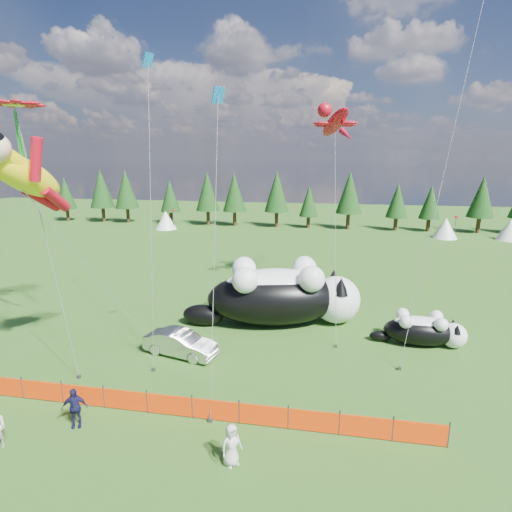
{
  "coord_description": "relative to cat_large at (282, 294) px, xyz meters",
  "views": [
    {
      "loc": [
        6.19,
        -16.89,
        10.59
      ],
      "look_at": [
        2.44,
        4.0,
        5.36
      ],
      "focal_mm": 28.0,
      "sensor_mm": 36.0,
      "label": 1
    }
  ],
  "objects": [
    {
      "name": "ground",
      "position": [
        -3.54,
        -7.54,
        -2.0
      ],
      "size": [
        160.0,
        160.0,
        0.0
      ],
      "primitive_type": "plane",
      "color": "#143A0A",
      "rests_on": "ground"
    },
    {
      "name": "safety_fence",
      "position": [
        -3.54,
        -10.54,
        -1.5
      ],
      "size": [
        22.06,
        0.06,
        1.1
      ],
      "color": "#262626",
      "rests_on": "ground"
    },
    {
      "name": "tree_line",
      "position": [
        -3.54,
        37.46,
        2.0
      ],
      "size": [
        90.0,
        4.0,
        8.0
      ],
      "primitive_type": null,
      "color": "black",
      "rests_on": "ground"
    },
    {
      "name": "festival_tents",
      "position": [
        7.46,
        32.46,
        -0.6
      ],
      "size": [
        50.0,
        3.2,
        2.8
      ],
      "primitive_type": null,
      "color": "white",
      "rests_on": "ground"
    },
    {
      "name": "cat_large",
      "position": [
        0.0,
        0.0,
        0.0
      ],
      "size": [
        11.51,
        5.99,
        4.21
      ],
      "rotation": [
        0.0,
        0.0,
        0.23
      ],
      "color": "black",
      "rests_on": "ground"
    },
    {
      "name": "cat_small",
      "position": [
        8.43,
        -1.67,
        -1.08
      ],
      "size": [
        5.38,
        1.95,
        1.94
      ],
      "rotation": [
        0.0,
        0.0,
        -0.02
      ],
      "color": "black",
      "rests_on": "ground"
    },
    {
      "name": "car",
      "position": [
        -5.0,
        -5.34,
        -1.31
      ],
      "size": [
        4.37,
        2.35,
        1.37
      ],
      "primitive_type": "imported",
      "rotation": [
        0.0,
        0.0,
        1.34
      ],
      "color": "silver",
      "rests_on": "ground"
    },
    {
      "name": "spectator_c",
      "position": [
        -7.02,
        -11.86,
        -1.16
      ],
      "size": [
        1.1,
        0.82,
        1.69
      ],
      "primitive_type": "imported",
      "rotation": [
        0.0,
        0.0,
        0.36
      ],
      "color": "#16163C",
      "rests_on": "ground"
    },
    {
      "name": "spectator_e",
      "position": [
        -0.32,
        -12.77,
        -1.2
      ],
      "size": [
        0.91,
        0.9,
        1.59
      ],
      "primitive_type": "imported",
      "rotation": [
        0.0,
        0.0,
        0.77
      ],
      "color": "beige",
      "rests_on": "ground"
    },
    {
      "name": "superhero_kite",
      "position": [
        -10.56,
        -8.57,
        7.82
      ],
      "size": [
        6.11,
        6.21,
        12.57
      ],
      "color": "yellow",
      "rests_on": "ground"
    },
    {
      "name": "gecko_kite",
      "position": [
        2.94,
        7.02,
        11.13
      ],
      "size": [
        5.18,
        13.64,
        16.35
      ],
      "color": "#BA091C",
      "rests_on": "ground"
    },
    {
      "name": "flower_kite",
      "position": [
        -13.61,
        -5.01,
        11.15
      ],
      "size": [
        6.5,
        5.53,
        14.36
      ],
      "color": "#BA091C",
      "rests_on": "ground"
    },
    {
      "name": "diamond_kite_a",
      "position": [
        -7.45,
        -2.01,
        13.16
      ],
      "size": [
        2.16,
        6.11,
        17.02
      ],
      "color": "blue",
      "rests_on": "ground"
    },
    {
      "name": "diamond_kite_b",
      "position": [
        10.5,
        1.8,
        16.5
      ],
      "size": [
        4.51,
        7.74,
        21.28
      ],
      "color": "#0C8190",
      "rests_on": "ground"
    },
    {
      "name": "diamond_kite_c",
      "position": [
        -2.12,
        -7.1,
        10.45
      ],
      "size": [
        0.88,
        4.23,
        14.0
      ],
      "color": "blue",
      "rests_on": "ground"
    }
  ]
}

